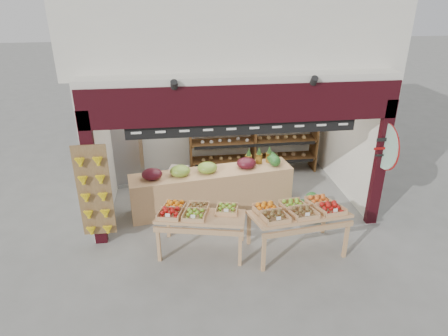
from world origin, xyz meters
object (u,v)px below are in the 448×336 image
Objects in this scene: cardboard_stack at (188,186)px; watermelon_pile at (310,208)px; display_table_left at (196,214)px; display_table_right at (298,211)px; refrigerator at (128,148)px; mid_counter at (211,188)px; back_shelving at (254,129)px.

watermelon_pile is (2.55, -1.21, -0.09)m from cardboard_stack.
display_table_left is at bearing -160.12° from watermelon_pile.
display_table_right reaches higher than cardboard_stack.
refrigerator reaches higher than mid_counter.
back_shelving is 3.71m from display_table_left.
display_table_left reaches higher than cardboard_stack.
display_table_left is 2.72m from watermelon_pile.
watermelon_pile is at bearing 19.88° from display_table_left.
display_table_right is at bearing -52.06° from mid_counter.
back_shelving is 3.00× the size of cardboard_stack.
mid_counter is 2.17m from watermelon_pile.
display_table_right is (0.12, -3.54, -0.36)m from back_shelving.
back_shelving is 1.86× the size of display_table_right.
cardboard_stack is at bearing -146.93° from back_shelving.
watermelon_pile is (0.78, -2.36, -1.02)m from back_shelving.
back_shelving reaches higher than cardboard_stack.
display_table_right is at bearing -51.02° from refrigerator.
display_table_right is (1.88, -2.38, 0.57)m from cardboard_stack.
cardboard_stack is 0.31× the size of mid_counter.
back_shelving is at bearing 33.07° from cardboard_stack.
display_table_left is 2.52× the size of watermelon_pile.
display_table_right is 1.50m from watermelon_pile.
display_table_left is (0.06, -2.11, 0.51)m from cardboard_stack.
cardboard_stack is at bearing -39.84° from refrigerator.
refrigerator is (-3.18, -0.19, -0.28)m from back_shelving.
display_table_left is at bearing -117.66° from back_shelving.
mid_counter is (0.49, -0.59, 0.21)m from cardboard_stack.
back_shelving is 2.31m from cardboard_stack.
mid_counter is at bearing 127.94° from display_table_right.
mid_counter reaches higher than cardboard_stack.
cardboard_stack reaches higher than watermelon_pile.
refrigerator is 1.83m from cardboard_stack.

